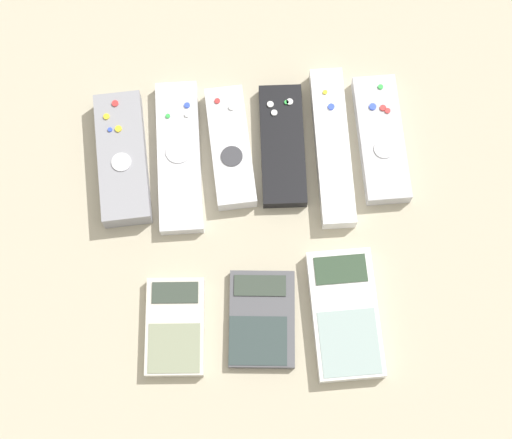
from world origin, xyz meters
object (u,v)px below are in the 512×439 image
remote_0 (122,158)px  remote_2 (230,147)px  calculator_1 (258,319)px  calculator_0 (175,327)px  remote_5 (381,139)px  calculator_2 (345,314)px  remote_4 (332,147)px  remote_1 (179,156)px  remote_3 (282,145)px

remote_0 → remote_2: (0.13, 0.01, -0.00)m
remote_2 → calculator_1: (0.02, -0.22, -0.01)m
remote_2 → calculator_0: remote_2 is taller
remote_0 → remote_5: 0.32m
calculator_2 → remote_2: bearing=118.0°
remote_0 → remote_4: remote_0 is taller
remote_4 → calculator_0: bearing=-133.6°
remote_5 → calculator_2: remote_5 is taller
remote_0 → remote_1: size_ratio=0.86×
calculator_1 → remote_2: bearing=99.7°
calculator_0 → calculator_2: calculator_2 is taller
remote_1 → calculator_2: 0.28m
remote_3 → calculator_0: (-0.14, -0.22, -0.00)m
remote_1 → calculator_0: (-0.01, -0.21, -0.00)m
remote_5 → calculator_0: (-0.26, -0.22, -0.00)m
calculator_0 → remote_3: bearing=60.3°
remote_1 → calculator_0: bearing=-93.3°
remote_0 → remote_2: remote_0 is taller
remote_2 → remote_5: (0.19, 0.00, -0.00)m
remote_1 → calculator_1: 0.22m
remote_0 → calculator_0: bearing=-78.3°
remote_0 → remote_1: (0.07, 0.00, -0.01)m
calculator_0 → calculator_2: (0.20, 0.00, 0.00)m
remote_3 → calculator_1: (-0.04, -0.22, -0.00)m
remote_5 → calculator_0: size_ratio=1.42×
calculator_2 → remote_3: bearing=103.5°
remote_3 → remote_4: remote_4 is taller
remote_1 → remote_5: (0.25, 0.01, 0.00)m
remote_0 → calculator_1: 0.26m
calculator_1 → remote_3: bearing=82.7°
remote_1 → remote_4: (0.19, 0.00, 0.00)m
remote_3 → remote_4: size_ratio=0.77×
remote_2 → remote_3: bearing=-4.0°
calculator_2 → remote_0: bearing=139.3°
calculator_0 → remote_0: bearing=108.1°
remote_2 → remote_1: bearing=-177.0°
remote_3 → calculator_2: 0.22m
remote_0 → calculator_2: (0.26, -0.21, -0.00)m
remote_2 → calculator_0: 0.23m
remote_1 → remote_2: (0.06, 0.01, 0.00)m
calculator_2 → remote_5: bearing=72.0°
remote_2 → remote_5: bearing=-3.7°
remote_2 → calculator_0: bearing=-112.7°
remote_3 → calculator_2: size_ratio=1.04×
remote_4 → calculator_0: remote_4 is taller
remote_0 → remote_3: 0.20m
remote_1 → remote_4: bearing=-0.1°
remote_0 → calculator_0: remote_0 is taller
remote_2 → remote_5: 0.19m
remote_3 → remote_4: bearing=-4.9°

